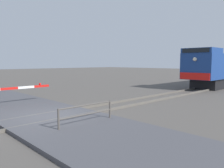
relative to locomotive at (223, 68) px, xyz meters
The scene contains 6 objects.
ground_plane 21.67m from the locomotive, 90.00° to the right, with size 160.00×160.00×0.00m, color #514C47.
rail_track_left 21.67m from the locomotive, 91.91° to the right, with size 0.08×80.00×0.15m, color #59544C.
rail_track_right 21.67m from the locomotive, 88.09° to the right, with size 0.08×80.00×0.15m, color #59544C.
road_surface 21.66m from the locomotive, 90.00° to the right, with size 36.00×4.52×0.15m, color #47474C.
locomotive is the anchor object (origin of this frame).
guard_railing 21.26m from the locomotive, 83.88° to the right, with size 0.08×2.75×0.95m.
Camera 1 is at (9.68, -5.18, 2.69)m, focal length 36.23 mm.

